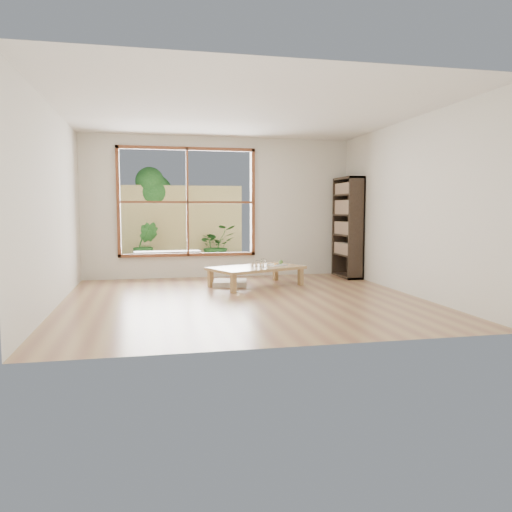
{
  "coord_description": "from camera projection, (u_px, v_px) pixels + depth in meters",
  "views": [
    {
      "loc": [
        -1.28,
        -6.85,
        1.28
      ],
      "look_at": [
        0.31,
        0.65,
        0.55
      ],
      "focal_mm": 35.0,
      "sensor_mm": 36.0,
      "label": 1
    }
  ],
  "objects": [
    {
      "name": "glass_small",
      "position": [
        254.0,
        265.0,
        8.19
      ],
      "size": [
        0.05,
        0.05,
        0.07
      ],
      "primitive_type": "cylinder",
      "color": "silver",
      "rests_on": "low_table"
    },
    {
      "name": "glass_short",
      "position": [
        257.0,
        263.0,
        8.31
      ],
      "size": [
        0.07,
        0.07,
        0.1
      ],
      "primitive_type": "cylinder",
      "color": "silver",
      "rests_on": "low_table"
    },
    {
      "name": "deck",
      "position": [
        184.0,
        270.0,
        10.4
      ],
      "size": [
        2.8,
        2.0,
        0.05
      ],
      "primitive_type": "cube",
      "color": "#362F27",
      "rests_on": "ground"
    },
    {
      "name": "shrub_right",
      "position": [
        216.0,
        245.0,
        11.06
      ],
      "size": [
        0.99,
        0.92,
        0.9
      ],
      "primitive_type": "imported",
      "rotation": [
        0.0,
        0.0,
        0.32
      ],
      "color": "#2E6625",
      "rests_on": "deck"
    },
    {
      "name": "glass_tall",
      "position": [
        263.0,
        263.0,
        8.12
      ],
      "size": [
        0.08,
        0.08,
        0.14
      ],
      "primitive_type": "cylinder",
      "color": "silver",
      "rests_on": "low_table"
    },
    {
      "name": "ground",
      "position": [
        244.0,
        299.0,
        7.06
      ],
      "size": [
        5.0,
        5.0,
        0.0
      ],
      "primitive_type": "plane",
      "color": "tan",
      "rests_on": "ground"
    },
    {
      "name": "glass_mid",
      "position": [
        264.0,
        262.0,
        8.34
      ],
      "size": [
        0.08,
        0.08,
        0.11
      ],
      "primitive_type": "cylinder",
      "color": "silver",
      "rests_on": "low_table"
    },
    {
      "name": "garden_tree",
      "position": [
        150.0,
        194.0,
        11.38
      ],
      "size": [
        1.04,
        0.85,
        2.22
      ],
      "color": "#4C3D2D",
      "rests_on": "ground"
    },
    {
      "name": "shrub_left",
      "position": [
        146.0,
        245.0,
        10.71
      ],
      "size": [
        0.57,
        0.48,
        0.97
      ],
      "primitive_type": "imported",
      "rotation": [
        0.0,
        0.0,
        -0.09
      ],
      "color": "#2E6625",
      "rests_on": "deck"
    },
    {
      "name": "floor_cushion",
      "position": [
        230.0,
        283.0,
        8.36
      ],
      "size": [
        0.64,
        0.64,
        0.08
      ],
      "primitive_type": "cube",
      "rotation": [
        0.0,
        0.0,
        -0.19
      ],
      "color": "silver",
      "rests_on": "ground"
    },
    {
      "name": "low_table",
      "position": [
        256.0,
        269.0,
        8.23
      ],
      "size": [
        1.7,
        1.36,
        0.33
      ],
      "rotation": [
        0.0,
        0.0,
        0.41
      ],
      "color": "#A78051",
      "rests_on": "ground"
    },
    {
      "name": "bookshelf",
      "position": [
        348.0,
        228.0,
        9.31
      ],
      "size": [
        0.3,
        0.84,
        1.86
      ],
      "primitive_type": "cube",
      "color": "#32271C",
      "rests_on": "ground"
    },
    {
      "name": "bamboo_fence",
      "position": [
        181.0,
        226.0,
        11.29
      ],
      "size": [
        2.8,
        0.06,
        1.8
      ],
      "primitive_type": "cube",
      "color": "#D4C16D",
      "rests_on": "ground"
    },
    {
      "name": "food_tray",
      "position": [
        278.0,
        264.0,
        8.38
      ],
      "size": [
        0.35,
        0.31,
        0.09
      ],
      "rotation": [
        0.0,
        0.0,
        0.42
      ],
      "color": "white",
      "rests_on": "low_table"
    },
    {
      "name": "garden_bench",
      "position": [
        167.0,
        254.0,
        9.94
      ],
      "size": [
        1.32,
        0.46,
        0.41
      ],
      "rotation": [
        0.0,
        0.0,
        0.06
      ],
      "color": "#32271C",
      "rests_on": "deck"
    }
  ]
}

